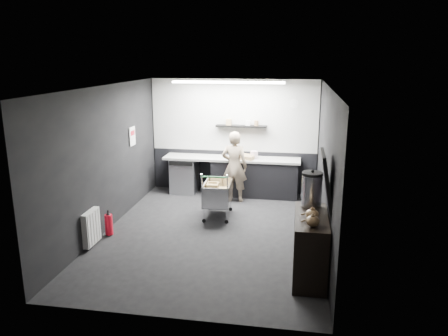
# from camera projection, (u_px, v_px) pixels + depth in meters

# --- Properties ---
(floor) EXTENTS (5.50, 5.50, 0.00)m
(floor) POSITION_uv_depth(u_px,v_px,m) (212.00, 233.00, 8.14)
(floor) COLOR black
(floor) RESTS_ON ground
(ceiling) EXTENTS (5.50, 5.50, 0.00)m
(ceiling) POSITION_uv_depth(u_px,v_px,m) (211.00, 87.00, 7.46)
(ceiling) COLOR white
(ceiling) RESTS_ON wall_back
(wall_back) EXTENTS (5.50, 0.00, 5.50)m
(wall_back) POSITION_uv_depth(u_px,v_px,m) (234.00, 136.00, 10.43)
(wall_back) COLOR black
(wall_back) RESTS_ON floor
(wall_front) EXTENTS (5.50, 0.00, 5.50)m
(wall_front) POSITION_uv_depth(u_px,v_px,m) (167.00, 218.00, 5.17)
(wall_front) COLOR black
(wall_front) RESTS_ON floor
(wall_left) EXTENTS (0.00, 5.50, 5.50)m
(wall_left) POSITION_uv_depth(u_px,v_px,m) (106.00, 159.00, 8.12)
(wall_left) COLOR black
(wall_left) RESTS_ON floor
(wall_right) EXTENTS (0.00, 5.50, 5.50)m
(wall_right) POSITION_uv_depth(u_px,v_px,m) (326.00, 168.00, 7.48)
(wall_right) COLOR black
(wall_right) RESTS_ON floor
(kitchen_wall_panel) EXTENTS (3.95, 0.02, 1.70)m
(kitchen_wall_panel) POSITION_uv_depth(u_px,v_px,m) (234.00, 116.00, 10.28)
(kitchen_wall_panel) COLOR #AEAFAA
(kitchen_wall_panel) RESTS_ON wall_back
(dado_panel) EXTENTS (3.95, 0.02, 1.00)m
(dado_panel) POSITION_uv_depth(u_px,v_px,m) (233.00, 171.00, 10.62)
(dado_panel) COLOR black
(dado_panel) RESTS_ON wall_back
(floating_shelf) EXTENTS (1.20, 0.22, 0.04)m
(floating_shelf) POSITION_uv_depth(u_px,v_px,m) (241.00, 126.00, 10.20)
(floating_shelf) COLOR black
(floating_shelf) RESTS_ON wall_back
(wall_clock) EXTENTS (0.20, 0.03, 0.20)m
(wall_clock) POSITION_uv_depth(u_px,v_px,m) (294.00, 104.00, 9.98)
(wall_clock) COLOR silver
(wall_clock) RESTS_ON wall_back
(poster) EXTENTS (0.02, 0.30, 0.40)m
(poster) POSITION_uv_depth(u_px,v_px,m) (132.00, 136.00, 9.31)
(poster) COLOR white
(poster) RESTS_ON wall_left
(poster_red_band) EXTENTS (0.02, 0.22, 0.10)m
(poster_red_band) POSITION_uv_depth(u_px,v_px,m) (132.00, 133.00, 9.29)
(poster_red_band) COLOR #B41625
(poster_red_band) RESTS_ON poster
(radiator) EXTENTS (0.10, 0.50, 0.60)m
(radiator) POSITION_uv_depth(u_px,v_px,m) (91.00, 228.00, 7.50)
(radiator) COLOR silver
(radiator) RESTS_ON wall_left
(ceiling_strip) EXTENTS (2.40, 0.20, 0.04)m
(ceiling_strip) POSITION_uv_depth(u_px,v_px,m) (228.00, 82.00, 9.24)
(ceiling_strip) COLOR white
(ceiling_strip) RESTS_ON ceiling
(prep_counter) EXTENTS (3.20, 0.61, 0.90)m
(prep_counter) POSITION_uv_depth(u_px,v_px,m) (237.00, 176.00, 10.31)
(prep_counter) COLOR black
(prep_counter) RESTS_ON floor
(person) EXTENTS (0.62, 0.43, 1.61)m
(person) POSITION_uv_depth(u_px,v_px,m) (234.00, 167.00, 9.80)
(person) COLOR #C3B59A
(person) RESTS_ON floor
(shopping_cart) EXTENTS (0.57, 0.91, 0.98)m
(shopping_cart) POSITION_uv_depth(u_px,v_px,m) (218.00, 195.00, 8.89)
(shopping_cart) COLOR silver
(shopping_cart) RESTS_ON floor
(sideboard) EXTENTS (0.54, 1.27, 1.90)m
(sideboard) POSITION_uv_depth(u_px,v_px,m) (311.00, 237.00, 6.47)
(sideboard) COLOR black
(sideboard) RESTS_ON floor
(fire_extinguisher) EXTENTS (0.14, 0.14, 0.47)m
(fire_extinguisher) POSITION_uv_depth(u_px,v_px,m) (109.00, 224.00, 7.99)
(fire_extinguisher) COLOR red
(fire_extinguisher) RESTS_ON floor
(cardboard_box) EXTENTS (0.52, 0.45, 0.09)m
(cardboard_box) POSITION_uv_depth(u_px,v_px,m) (245.00, 157.00, 10.11)
(cardboard_box) COLOR #92764D
(cardboard_box) RESTS_ON prep_counter
(pink_tub) EXTENTS (0.18, 0.18, 0.18)m
(pink_tub) POSITION_uv_depth(u_px,v_px,m) (254.00, 155.00, 10.12)
(pink_tub) COLOR silver
(pink_tub) RESTS_ON prep_counter
(white_container) EXTENTS (0.18, 0.16, 0.14)m
(white_container) POSITION_uv_depth(u_px,v_px,m) (236.00, 155.00, 10.14)
(white_container) COLOR silver
(white_container) RESTS_ON prep_counter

